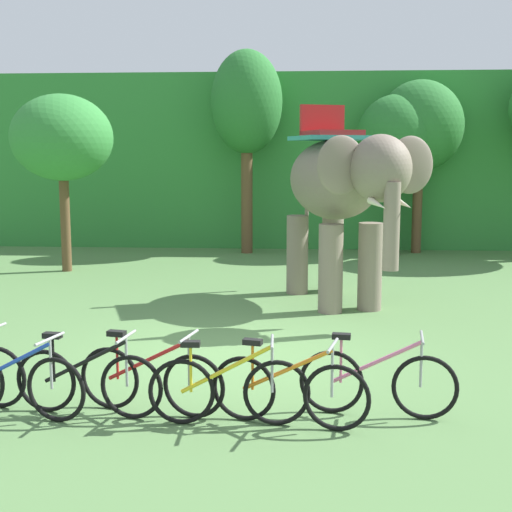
{
  "coord_description": "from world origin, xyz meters",
  "views": [
    {
      "loc": [
        0.97,
        -9.34,
        2.83
      ],
      "look_at": [
        0.29,
        1.0,
        1.3
      ],
      "focal_mm": 48.58,
      "sensor_mm": 36.0,
      "label": 1
    }
  ],
  "objects_px": {
    "tree_center": "(397,137)",
    "bike_orange": "(289,390)",
    "bike_yellow": "(229,389)",
    "bike_red": "(151,379)",
    "bike_blue": "(15,382)",
    "elephant": "(340,188)",
    "bike_black": "(88,381)",
    "bike_pink": "(377,382)",
    "tree_far_left": "(62,139)",
    "tree_far_right": "(247,105)",
    "tree_left": "(420,127)"
  },
  "relations": [
    {
      "from": "tree_far_left",
      "to": "bike_yellow",
      "type": "xyz_separation_m",
      "value": [
        4.96,
        -9.41,
        -2.81
      ]
    },
    {
      "from": "elephant",
      "to": "bike_blue",
      "type": "distance_m",
      "value": 7.26
    },
    {
      "from": "bike_yellow",
      "to": "bike_orange",
      "type": "bearing_deg",
      "value": 1.49
    },
    {
      "from": "bike_red",
      "to": "tree_far_right",
      "type": "bearing_deg",
      "value": 89.7
    },
    {
      "from": "bike_red",
      "to": "bike_yellow",
      "type": "xyz_separation_m",
      "value": [
        0.89,
        -0.27,
        0.0
      ]
    },
    {
      "from": "tree_far_left",
      "to": "tree_far_right",
      "type": "xyz_separation_m",
      "value": [
        4.14,
        3.43,
        1.01
      ]
    },
    {
      "from": "tree_center",
      "to": "bike_red",
      "type": "height_order",
      "value": "tree_center"
    },
    {
      "from": "tree_far_left",
      "to": "elephant",
      "type": "bearing_deg",
      "value": -27.94
    },
    {
      "from": "bike_red",
      "to": "bike_pink",
      "type": "distance_m",
      "value": 2.47
    },
    {
      "from": "tree_center",
      "to": "bike_orange",
      "type": "xyz_separation_m",
      "value": [
        -2.76,
        -12.88,
        -2.92
      ]
    },
    {
      "from": "elephant",
      "to": "bike_black",
      "type": "xyz_separation_m",
      "value": [
        -3.0,
        -5.85,
        -1.82
      ]
    },
    {
      "from": "elephant",
      "to": "bike_orange",
      "type": "height_order",
      "value": "elephant"
    },
    {
      "from": "tree_left",
      "to": "bike_blue",
      "type": "distance_m",
      "value": 14.94
    },
    {
      "from": "bike_yellow",
      "to": "bike_red",
      "type": "bearing_deg",
      "value": 163.08
    },
    {
      "from": "tree_far_left",
      "to": "bike_orange",
      "type": "relative_size",
      "value": 2.53
    },
    {
      "from": "bike_red",
      "to": "tree_far_left",
      "type": "bearing_deg",
      "value": 114.02
    },
    {
      "from": "tree_center",
      "to": "tree_left",
      "type": "bearing_deg",
      "value": 23.91
    },
    {
      "from": "bike_black",
      "to": "bike_orange",
      "type": "distance_m",
      "value": 2.19
    },
    {
      "from": "bike_orange",
      "to": "bike_pink",
      "type": "distance_m",
      "value": 1.01
    },
    {
      "from": "elephant",
      "to": "bike_pink",
      "type": "relative_size",
      "value": 2.48
    },
    {
      "from": "elephant",
      "to": "bike_red",
      "type": "relative_size",
      "value": 2.51
    },
    {
      "from": "tree_far_left",
      "to": "tree_center",
      "type": "xyz_separation_m",
      "value": [
        8.35,
        3.49,
        0.11
      ]
    },
    {
      "from": "bike_blue",
      "to": "tree_center",
      "type": "bearing_deg",
      "value": 65.98
    },
    {
      "from": "tree_center",
      "to": "bike_red",
      "type": "distance_m",
      "value": 13.65
    },
    {
      "from": "bike_blue",
      "to": "bike_red",
      "type": "xyz_separation_m",
      "value": [
        1.44,
        0.19,
        0.0
      ]
    },
    {
      "from": "tree_far_left",
      "to": "bike_orange",
      "type": "bearing_deg",
      "value": -59.24
    },
    {
      "from": "tree_center",
      "to": "bike_orange",
      "type": "relative_size",
      "value": 2.67
    },
    {
      "from": "tree_center",
      "to": "bike_blue",
      "type": "relative_size",
      "value": 2.68
    },
    {
      "from": "tree_far_left",
      "to": "bike_yellow",
      "type": "bearing_deg",
      "value": -62.2
    },
    {
      "from": "tree_far_right",
      "to": "elephant",
      "type": "height_order",
      "value": "tree_far_right"
    },
    {
      "from": "tree_center",
      "to": "bike_yellow",
      "type": "bearing_deg",
      "value": -104.71
    },
    {
      "from": "tree_left",
      "to": "bike_pink",
      "type": "xyz_separation_m",
      "value": [
        -2.48,
        -12.85,
        -3.2
      ]
    },
    {
      "from": "bike_black",
      "to": "bike_blue",
      "type": "bearing_deg",
      "value": -173.36
    },
    {
      "from": "tree_center",
      "to": "bike_orange",
      "type": "bearing_deg",
      "value": -102.08
    },
    {
      "from": "bike_yellow",
      "to": "bike_orange",
      "type": "distance_m",
      "value": 0.63
    },
    {
      "from": "tree_left",
      "to": "bike_orange",
      "type": "bearing_deg",
      "value": -104.6
    },
    {
      "from": "bike_black",
      "to": "bike_orange",
      "type": "height_order",
      "value": "same"
    },
    {
      "from": "tree_left",
      "to": "bike_black",
      "type": "xyz_separation_m",
      "value": [
        -5.62,
        -13.03,
        -3.2
      ]
    },
    {
      "from": "bike_yellow",
      "to": "tree_far_left",
      "type": "bearing_deg",
      "value": 117.8
    },
    {
      "from": "tree_far_right",
      "to": "bike_yellow",
      "type": "height_order",
      "value": "tree_far_right"
    },
    {
      "from": "tree_far_left",
      "to": "bike_yellow",
      "type": "distance_m",
      "value": 11.01
    },
    {
      "from": "tree_center",
      "to": "bike_yellow",
      "type": "xyz_separation_m",
      "value": [
        -3.39,
        -12.9,
        -2.92
      ]
    },
    {
      "from": "elephant",
      "to": "bike_blue",
      "type": "relative_size",
      "value": 2.52
    },
    {
      "from": "elephant",
      "to": "bike_yellow",
      "type": "bearing_deg",
      "value": -103.54
    },
    {
      "from": "bike_blue",
      "to": "bike_black",
      "type": "bearing_deg",
      "value": 6.64
    },
    {
      "from": "elephant",
      "to": "bike_blue",
      "type": "bearing_deg",
      "value": -122.45
    },
    {
      "from": "tree_far_left",
      "to": "tree_far_right",
      "type": "relative_size",
      "value": 0.74
    },
    {
      "from": "elephant",
      "to": "bike_orange",
      "type": "bearing_deg",
      "value": -97.77
    },
    {
      "from": "bike_pink",
      "to": "bike_yellow",
      "type": "bearing_deg",
      "value": -167.65
    },
    {
      "from": "tree_far_left",
      "to": "bike_black",
      "type": "height_order",
      "value": "tree_far_left"
    }
  ]
}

